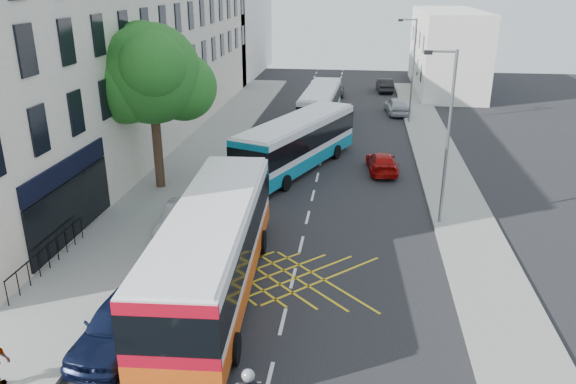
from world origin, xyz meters
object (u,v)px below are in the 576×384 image
(street_tree, at_px, (151,75))
(parked_car_silver, at_px, (181,219))
(parked_car_blue, at_px, (121,322))
(distant_car_grey, at_px, (334,90))
(bus_far, at_px, (321,105))
(lamp_far, at_px, (412,66))
(red_hatchback, at_px, (382,162))
(distant_car_dark, at_px, (385,85))
(bus_mid, at_px, (297,143))
(bus_near, at_px, (213,248))
(lamp_near, at_px, (446,130))
(distant_car_silver, at_px, (397,106))

(street_tree, height_order, parked_car_silver, street_tree)
(parked_car_blue, relative_size, distant_car_grey, 1.11)
(street_tree, distance_m, bus_far, 18.51)
(bus_far, bearing_deg, lamp_far, 9.83)
(lamp_far, bearing_deg, parked_car_blue, -109.77)
(street_tree, distance_m, red_hatchback, 14.30)
(red_hatchback, bearing_deg, distant_car_grey, -84.84)
(distant_car_dark, bearing_deg, lamp_far, 91.25)
(lamp_far, bearing_deg, bus_mid, -121.11)
(bus_near, xyz_separation_m, bus_far, (1.98, 26.49, -0.29))
(parked_car_silver, relative_size, distant_car_grey, 0.98)
(street_tree, height_order, lamp_far, street_tree)
(street_tree, height_order, bus_near, street_tree)
(lamp_near, xyz_separation_m, bus_mid, (-7.56, 7.46, -2.97))
(bus_near, bearing_deg, parked_car_silver, 116.62)
(bus_far, xyz_separation_m, distant_car_grey, (0.50, 11.58, -0.94))
(parked_car_blue, bearing_deg, red_hatchback, 69.56)
(parked_car_blue, height_order, red_hatchback, parked_car_blue)
(bus_mid, distance_m, distant_car_dark, 26.83)
(lamp_far, xyz_separation_m, parked_car_blue, (-11.10, -30.87, -3.82))
(red_hatchback, bearing_deg, distant_car_silver, -101.04)
(bus_mid, relative_size, bus_far, 1.09)
(distant_car_dark, bearing_deg, bus_mid, 72.03)
(bus_mid, height_order, red_hatchback, bus_mid)
(lamp_far, distance_m, red_hatchback, 13.33)
(red_hatchback, height_order, distant_car_grey, red_hatchback)
(street_tree, relative_size, distant_car_dark, 2.13)
(street_tree, height_order, bus_far, street_tree)
(parked_car_silver, xyz_separation_m, distant_car_silver, (11.10, 25.75, 0.06))
(parked_car_blue, height_order, distant_car_grey, parked_car_blue)
(street_tree, xyz_separation_m, distant_car_grey, (8.22, 27.71, -5.71))
(lamp_near, distance_m, distant_car_grey, 31.61)
(street_tree, distance_m, distant_car_dark, 33.83)
(bus_far, distance_m, distant_car_silver, 7.60)
(bus_far, xyz_separation_m, red_hatchback, (4.58, -11.58, -0.93))
(bus_mid, xyz_separation_m, parked_car_blue, (-3.53, -18.33, -0.86))
(parked_car_blue, xyz_separation_m, distant_car_dark, (9.68, 44.43, -0.11))
(red_hatchback, bearing_deg, bus_near, 61.43)
(bus_near, bearing_deg, lamp_near, 36.25)
(parked_car_blue, distance_m, parked_car_silver, 8.44)
(parked_car_silver, bearing_deg, distant_car_dark, 73.42)
(street_tree, distance_m, lamp_far, 22.57)
(bus_mid, distance_m, distant_car_silver, 17.28)
(lamp_far, xyz_separation_m, distant_car_dark, (-1.41, 13.56, -3.94))
(bus_far, bearing_deg, lamp_near, -67.38)
(distant_car_grey, bearing_deg, red_hatchback, -81.34)
(lamp_far, distance_m, distant_car_dark, 14.19)
(distant_car_dark, bearing_deg, street_tree, 61.81)
(street_tree, xyz_separation_m, lamp_near, (14.71, -2.97, -1.68))
(lamp_near, distance_m, bus_mid, 11.03)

